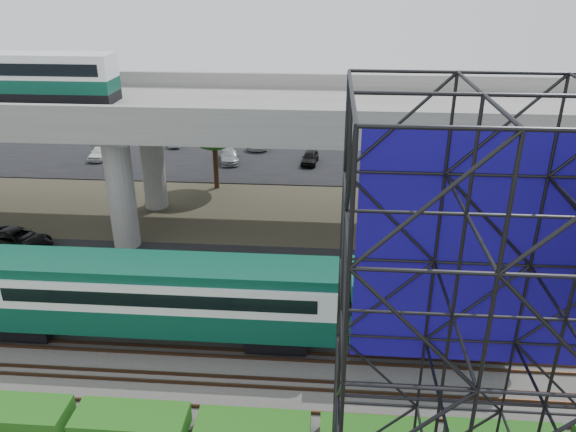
{
  "coord_description": "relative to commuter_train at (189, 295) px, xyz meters",
  "views": [
    {
      "loc": [
        3.73,
        -21.17,
        17.69
      ],
      "look_at": [
        1.63,
        6.0,
        5.54
      ],
      "focal_mm": 35.0,
      "sensor_mm": 36.0,
      "label": 1
    }
  ],
  "objects": [
    {
      "name": "ground",
      "position": [
        2.97,
        -2.0,
        -2.88
      ],
      "size": [
        140.0,
        140.0,
        0.0
      ],
      "primitive_type": "plane",
      "color": "#474233",
      "rests_on": "ground"
    },
    {
      "name": "ballast_bed",
      "position": [
        2.97,
        0.0,
        -2.78
      ],
      "size": [
        90.0,
        12.0,
        0.2
      ],
      "primitive_type": "cube",
      "color": "slate",
      "rests_on": "ground"
    },
    {
      "name": "service_road",
      "position": [
        2.97,
        8.5,
        -2.84
      ],
      "size": [
        90.0,
        5.0,
        0.08
      ],
      "primitive_type": "cube",
      "color": "black",
      "rests_on": "ground"
    },
    {
      "name": "parking_lot",
      "position": [
        2.97,
        32.0,
        -2.84
      ],
      "size": [
        90.0,
        18.0,
        0.08
      ],
      "primitive_type": "cube",
      "color": "black",
      "rests_on": "ground"
    },
    {
      "name": "harbor_water",
      "position": [
        2.97,
        54.0,
        -2.87
      ],
      "size": [
        140.0,
        40.0,
        0.03
      ],
      "primitive_type": "cube",
      "color": "#425D6C",
      "rests_on": "ground"
    },
    {
      "name": "rail_tracks",
      "position": [
        2.97,
        -0.0,
        -2.6
      ],
      "size": [
        90.0,
        9.52,
        0.16
      ],
      "color": "#472D1E",
      "rests_on": "ballast_bed"
    },
    {
      "name": "commuter_train",
      "position": [
        0.0,
        0.0,
        0.0
      ],
      "size": [
        29.3,
        3.06,
        4.3
      ],
      "color": "black",
      "rests_on": "rail_tracks"
    },
    {
      "name": "overpass",
      "position": [
        1.74,
        14.0,
        5.33
      ],
      "size": [
        80.0,
        12.0,
        12.4
      ],
      "color": "#9E9B93",
      "rests_on": "ground"
    },
    {
      "name": "scaffold_tower",
      "position": [
        11.69,
        -9.98,
        4.59
      ],
      "size": [
        9.36,
        6.36,
        15.0
      ],
      "color": "black",
      "rests_on": "ground"
    },
    {
      "name": "hedge_strip",
      "position": [
        3.98,
        -6.3,
        -2.32
      ],
      "size": [
        34.6,
        1.8,
        1.2
      ],
      "color": "#155212",
      "rests_on": "ground"
    },
    {
      "name": "trees",
      "position": [
        -1.69,
        14.17,
        2.69
      ],
      "size": [
        40.94,
        16.94,
        7.69
      ],
      "color": "#382314",
      "rests_on": "ground"
    },
    {
      "name": "suv",
      "position": [
        -14.19,
        9.39,
        -2.11
      ],
      "size": [
        5.4,
        3.6,
        1.38
      ],
      "primitive_type": "imported",
      "rotation": [
        0.0,
        0.0,
        1.28
      ],
      "color": "black",
      "rests_on": "service_road"
    },
    {
      "name": "parked_cars",
      "position": [
        2.78,
        31.55,
        -2.19
      ],
      "size": [
        37.78,
        9.73,
        1.29
      ],
      "color": "white",
      "rests_on": "parking_lot"
    }
  ]
}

